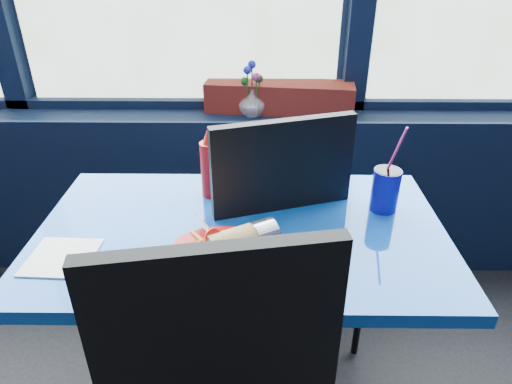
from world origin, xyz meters
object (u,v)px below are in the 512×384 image
planter_box (279,97)px  ketchup_bottle (211,165)px  soda_cup (385,189)px  near_table (242,276)px  food_basket (225,251)px  chair_near_back (291,225)px  flower_vase (252,100)px

planter_box → ketchup_bottle: ketchup_bottle is taller
ketchup_bottle → soda_cup: soda_cup is taller
planter_box → soda_cup: bearing=-62.4°
soda_cup → near_table: bearing=-165.2°
planter_box → food_basket: (-0.18, -1.06, -0.08)m
chair_near_back → food_basket: 0.50m
flower_vase → ketchup_bottle: (-0.12, -0.62, -0.02)m
planter_box → flower_vase: (-0.12, -0.07, 0.01)m
near_table → ketchup_bottle: ketchup_bottle is taller
planter_box → flower_vase: bearing=-143.6°
planter_box → ketchup_bottle: 0.74m
flower_vase → soda_cup: bearing=-59.0°
food_basket → flower_vase: bearing=82.7°
near_table → ketchup_bottle: 0.37m
chair_near_back → soda_cup: chair_near_back is taller
near_table → food_basket: size_ratio=4.03×
near_table → chair_near_back: (0.16, 0.25, 0.03)m
chair_near_back → ketchup_bottle: (-0.27, -0.05, 0.26)m
planter_box → food_basket: size_ratio=2.24×
chair_near_back → soda_cup: (0.28, -0.13, 0.22)m
planter_box → flower_vase: size_ratio=2.75×
chair_near_back → food_basket: size_ratio=3.51×
near_table → flower_vase: 0.88m
food_basket → ketchup_bottle: 0.38m
planter_box → near_table: bearing=-92.5°
flower_vase → ketchup_bottle: bearing=-101.0°
chair_near_back → food_basket: bearing=46.1°
near_table → planter_box: size_ratio=1.80×
ketchup_bottle → soda_cup: 0.56m
ketchup_bottle → soda_cup: (0.55, -0.09, -0.04)m
flower_vase → food_basket: flower_vase is taller
planter_box → ketchup_bottle: (-0.24, -0.70, -0.01)m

